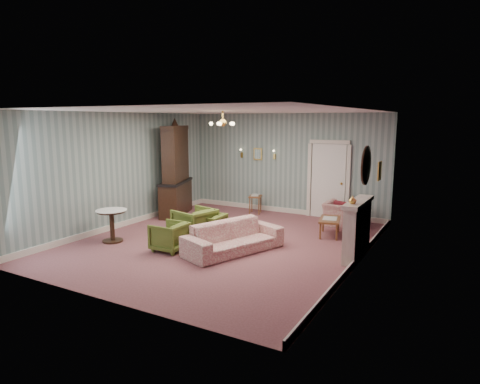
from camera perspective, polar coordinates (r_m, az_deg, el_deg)
The scene contains 27 objects.
floor at distance 9.44m, azimuth -2.26°, elevation -6.85°, with size 7.00×7.00×0.00m, color #8D5256.
ceiling at distance 9.05m, azimuth -2.38°, elevation 11.02°, with size 7.00×7.00×0.00m, color white.
wall_back at distance 12.23m, azimuth 6.28°, elevation 3.86°, with size 6.00×6.00×0.00m, color slate.
wall_front at distance 6.46m, azimuth -18.76°, elevation -1.95°, with size 6.00×6.00×0.00m, color slate.
wall_left at distance 10.99m, azimuth -15.80°, elevation 2.88°, with size 7.00×7.00×0.00m, color slate.
wall_right at distance 8.00m, azimuth 16.33°, elevation 0.37°, with size 7.00×7.00×0.00m, color slate.
wall_right_floral at distance 8.01m, azimuth 16.22°, elevation 0.38°, with size 7.00×7.00×0.00m, color #B3597A.
door at distance 11.80m, azimuth 12.00°, elevation 1.68°, with size 1.12×0.12×2.16m, color white, non-canonical shape.
olive_chair_a at distance 8.88m, azimuth -9.62°, elevation -5.83°, with size 0.65×0.61×0.67m, color #566623.
olive_chair_b at distance 9.54m, azimuth -6.22°, elevation -4.20°, with size 0.79×0.74×0.82m, color #566623.
olive_chair_c at distance 9.60m, azimuth -4.23°, elevation -4.55°, with size 0.64×0.60×0.66m, color #566623.
sofa_chintz at distance 8.66m, azimuth -0.88°, elevation -5.52°, with size 2.14×0.63×0.84m, color #9F404C.
wingback_chair at distance 11.06m, azimuth 14.10°, elevation -2.44°, with size 0.95×0.62×0.83m, color #9F404C.
dresser at distance 12.05m, azimuth -8.85°, elevation 3.25°, with size 0.56×1.62×2.71m, color black, non-canonical shape.
fireplace at distance 8.59m, azimuth 15.74°, elevation -4.90°, with size 0.30×1.40×1.16m, color beige, non-canonical shape.
mantel_vase at distance 8.08m, azimuth 15.15°, elevation -1.05°, with size 0.15×0.15×0.15m, color gold.
oval_mirror at distance 8.35m, azimuth 16.81°, elevation 3.50°, with size 0.04×0.76×0.84m, color white, non-canonical shape.
framed_print at distance 9.69m, azimuth 18.54°, elevation 2.74°, with size 0.04×0.34×0.42m, color gold, non-canonical shape.
coffee_table at distance 10.11m, azimuth 12.15°, elevation -4.71°, with size 0.46×0.83×0.42m, color brown, non-canonical shape.
side_table_black at distance 10.21m, azimuth 15.31°, elevation -4.18°, with size 0.40×0.40×0.60m, color black, non-canonical shape.
pedestal_table at distance 9.80m, azimuth -17.09°, elevation -4.42°, with size 0.68×0.68×0.74m, color black, non-canonical shape.
nesting_table at distance 12.21m, azimuth 2.11°, elevation -1.62°, with size 0.34×0.44×0.57m, color brown, non-canonical shape.
gilt_mirror_back at distance 12.55m, azimuth 2.43°, elevation 5.21°, with size 0.28×0.06×0.36m, color gold, non-canonical shape.
sconce_left at distance 12.79m, azimuth 0.18°, elevation 5.30°, with size 0.16×0.12×0.30m, color gold, non-canonical shape.
sconce_right at distance 12.30m, azimuth 4.69°, elevation 5.09°, with size 0.16×0.12×0.30m, color gold, non-canonical shape.
chandelier at distance 9.05m, azimuth -2.37°, elevation 9.32°, with size 0.56×0.56×0.36m, color gold, non-canonical shape.
burgundy_cushion at distance 10.91m, azimuth 13.65°, elevation -2.24°, with size 0.38×0.10×0.38m, color maroon.
Camera 1 is at (4.73, -7.71, 2.71)m, focal length 31.20 mm.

